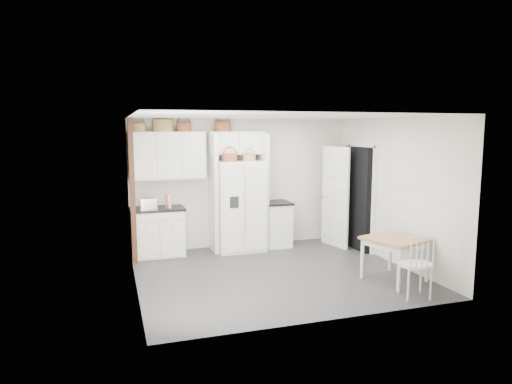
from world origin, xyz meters
name	(u,v)px	position (x,y,z in m)	size (l,w,h in m)	color
floor	(275,273)	(0.00, 0.00, 0.00)	(4.50, 4.50, 0.00)	#2F2E32
ceiling	(276,116)	(0.00, 0.00, 2.60)	(4.50, 4.50, 0.00)	white
wall_back	(242,183)	(0.00, 2.00, 1.30)	(4.50, 4.50, 0.00)	beige
wall_left	(134,203)	(-2.25, 0.00, 1.30)	(4.00, 4.00, 0.00)	beige
wall_right	(393,191)	(2.25, 0.00, 1.30)	(4.00, 4.00, 0.00)	beige
refrigerator	(239,206)	(-0.15, 1.63, 0.89)	(0.92, 0.74, 1.78)	white
base_cab_left	(158,233)	(-1.74, 1.70, 0.44)	(0.96, 0.60, 0.89)	beige
base_cab_right	(276,225)	(0.66, 1.70, 0.44)	(0.50, 0.60, 0.88)	beige
dining_table	(394,259)	(1.70, -0.91, 0.35)	(0.83, 0.83, 0.69)	#9B6C41
windsor_chair	(416,265)	(1.54, -1.64, 0.48)	(0.47, 0.43, 0.96)	beige
counter_left	(157,209)	(-1.74, 1.70, 0.91)	(1.00, 0.64, 0.04)	black
counter_right	(276,203)	(0.66, 1.70, 0.90)	(0.54, 0.64, 0.04)	black
toaster	(148,204)	(-1.91, 1.59, 1.03)	(0.30, 0.17, 0.21)	silver
cookbook_red	(166,202)	(-1.58, 1.62, 1.05)	(0.03, 0.16, 0.24)	#A93821
cookbook_cream	(170,201)	(-1.51, 1.62, 1.05)	(0.04, 0.16, 0.25)	#F9E5C4
basket_upper_a	(139,128)	(-2.03, 1.83, 2.43)	(0.26, 0.26, 0.15)	brown
basket_upper_b	(163,126)	(-1.58, 1.83, 2.46)	(0.39, 0.39, 0.23)	brown
basket_upper_c	(184,127)	(-1.19, 1.83, 2.43)	(0.28, 0.28, 0.16)	brown
basket_bridge_a	(222,127)	(-0.43, 1.83, 2.44)	(0.33, 0.33, 0.18)	brown
basket_fridge_a	(230,157)	(-0.37, 1.53, 1.86)	(0.28, 0.28, 0.15)	brown
basket_fridge_b	(249,158)	(0.02, 1.53, 1.85)	(0.25, 0.25, 0.13)	brown
upper_cabinet	(168,156)	(-1.50, 1.83, 1.90)	(1.40, 0.34, 0.90)	beige
bridge_cabinet	(236,143)	(-0.15, 1.83, 2.12)	(1.12, 0.34, 0.45)	beige
fridge_panel_left	(213,194)	(-0.66, 1.70, 1.15)	(0.08, 0.60, 2.30)	beige
fridge_panel_right	(263,191)	(0.36, 1.70, 1.15)	(0.08, 0.60, 2.30)	beige
trim_post	(133,192)	(-2.20, 1.35, 1.30)	(0.09, 0.09, 2.60)	#432614
doorway_void	(359,198)	(2.16, 1.00, 1.02)	(0.18, 0.85, 2.05)	black
door_slab	(335,197)	(1.80, 1.33, 1.02)	(0.80, 0.04, 2.05)	white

